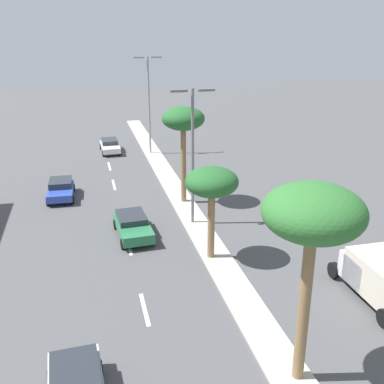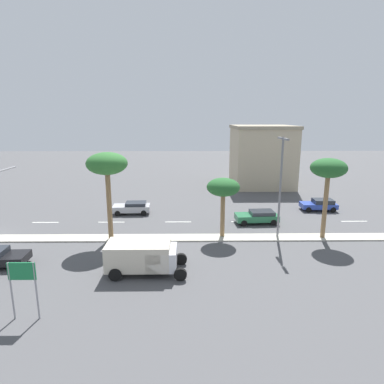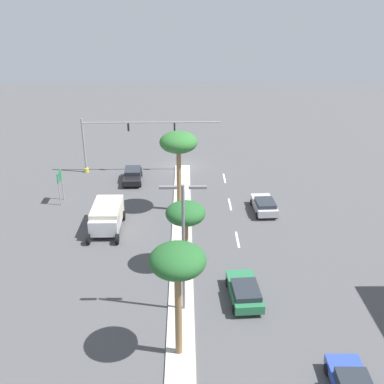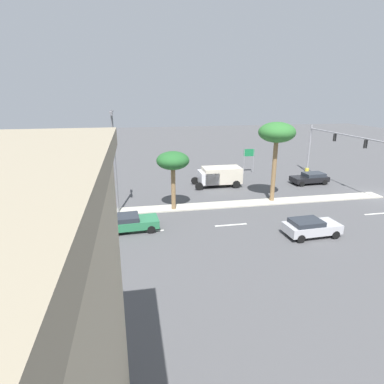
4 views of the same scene
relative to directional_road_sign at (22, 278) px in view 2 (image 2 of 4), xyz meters
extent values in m
plane|color=#4C4C4F|center=(-12.41, 14.98, -2.46)|extent=(160.00, 160.00, 0.00)
cube|color=#B7B2A3|center=(-12.41, 22.19, -2.40)|extent=(1.80, 64.92, 0.12)
cube|color=silver|center=(-17.33, -6.27, -2.46)|extent=(0.20, 2.80, 0.01)
cube|color=silver|center=(-17.33, 0.80, -2.46)|extent=(0.20, 2.80, 0.01)
cube|color=silver|center=(-17.33, 7.96, -2.46)|extent=(0.20, 2.80, 0.01)
cube|color=silver|center=(-17.33, 15.08, -2.46)|extent=(0.20, 2.80, 0.01)
cube|color=silver|center=(-17.33, 27.03, -2.46)|extent=(0.20, 2.80, 0.01)
cylinder|color=gray|center=(0.00, -0.68, -0.77)|extent=(0.10, 0.10, 3.39)
cylinder|color=gray|center=(0.00, 0.68, -0.77)|extent=(0.10, 0.10, 3.39)
cube|color=#19723F|center=(0.00, 0.00, 0.43)|extent=(0.08, 1.52, 1.01)
cube|color=tan|center=(-36.84, 21.00, 2.14)|extent=(10.33, 9.15, 9.20)
cube|color=gray|center=(-36.84, 21.00, 6.99)|extent=(10.63, 9.45, 0.50)
cylinder|color=olive|center=(-12.14, 1.95, 0.82)|extent=(0.44, 0.44, 6.33)
ellipsoid|color=#2D6B2D|center=(-12.14, 1.95, 4.61)|extent=(3.59, 3.59, 1.97)
cylinder|color=olive|center=(-12.76, 12.25, -0.26)|extent=(0.41, 0.41, 4.16)
ellipsoid|color=#235B28|center=(-12.76, 12.25, 2.34)|extent=(3.02, 3.02, 1.66)
cylinder|color=olive|center=(-12.32, 21.55, 0.63)|extent=(0.41, 0.41, 5.94)
ellipsoid|color=#235B28|center=(-12.32, 21.55, 4.15)|extent=(3.18, 3.18, 1.75)
cylinder|color=slate|center=(-12.61, 17.42, 2.26)|extent=(0.20, 0.20, 9.21)
cube|color=slate|center=(-13.51, 17.42, 6.72)|extent=(1.10, 0.24, 0.16)
cube|color=slate|center=(-11.71, 17.42, 6.72)|extent=(1.10, 0.24, 0.16)
cylinder|color=black|center=(-7.73, -3.90, -2.14)|extent=(0.25, 0.65, 0.64)
cylinder|color=black|center=(-5.87, -3.81, -2.14)|extent=(0.25, 0.65, 0.64)
cube|color=#2D47AD|center=(-21.68, 24.76, -1.85)|extent=(2.05, 4.20, 0.58)
cube|color=#262B33|center=(-21.67, 25.28, -1.33)|extent=(1.80, 2.33, 0.47)
cylinder|color=black|center=(-20.80, 23.29, -2.14)|extent=(0.24, 0.65, 0.64)
cylinder|color=black|center=(-22.64, 23.34, -2.14)|extent=(0.24, 0.65, 0.64)
cylinder|color=black|center=(-20.72, 26.19, -2.14)|extent=(0.24, 0.65, 0.64)
cylinder|color=black|center=(-22.56, 26.24, -2.14)|extent=(0.24, 0.65, 0.64)
cube|color=#287047|center=(-16.88, 16.31, -1.82)|extent=(2.27, 4.56, 0.65)
cube|color=#262B33|center=(-16.92, 16.87, -1.31)|extent=(1.95, 2.55, 0.37)
cylinder|color=black|center=(-15.84, 14.82, -2.14)|extent=(0.26, 0.65, 0.64)
cylinder|color=black|center=(-17.73, 14.70, -2.14)|extent=(0.26, 0.65, 0.64)
cylinder|color=black|center=(-16.03, 17.93, -2.14)|extent=(0.26, 0.65, 0.64)
cylinder|color=black|center=(-17.93, 17.81, -2.14)|extent=(0.26, 0.65, 0.64)
cube|color=#B2B2B7|center=(-20.52, 2.44, -1.80)|extent=(2.16, 4.31, 0.69)
cube|color=#262B33|center=(-20.55, 2.96, -1.27)|extent=(1.87, 2.40, 0.36)
cylinder|color=black|center=(-19.52, 1.01, -2.14)|extent=(0.25, 0.65, 0.64)
cylinder|color=black|center=(-21.38, 0.92, -2.14)|extent=(0.25, 0.65, 0.64)
cylinder|color=black|center=(-19.67, 3.96, -2.14)|extent=(0.25, 0.65, 0.64)
cylinder|color=black|center=(-21.52, 3.87, -2.14)|extent=(0.25, 0.65, 0.64)
cube|color=silver|center=(-5.58, 7.14, -1.31)|extent=(2.50, 2.12, 1.41)
cube|color=beige|center=(-5.58, 5.48, -1.10)|extent=(2.50, 4.51, 1.83)
cylinder|color=black|center=(-6.83, 8.50, -2.01)|extent=(0.28, 0.90, 0.90)
cylinder|color=black|center=(-4.33, 8.50, -2.01)|extent=(0.28, 0.90, 0.90)
cylinder|color=black|center=(-6.83, 4.02, -2.01)|extent=(0.28, 0.90, 0.90)
cylinder|color=black|center=(-4.33, 4.02, -2.01)|extent=(0.28, 0.90, 0.90)
camera|label=1|loc=(-19.54, -10.98, 10.58)|focal=42.65mm
camera|label=2|loc=(16.58, 9.06, 8.60)|focal=30.89mm
camera|label=3|loc=(-12.77, 42.63, 17.69)|focal=42.39mm
camera|label=4|loc=(-41.11, 15.86, 8.16)|focal=29.66mm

